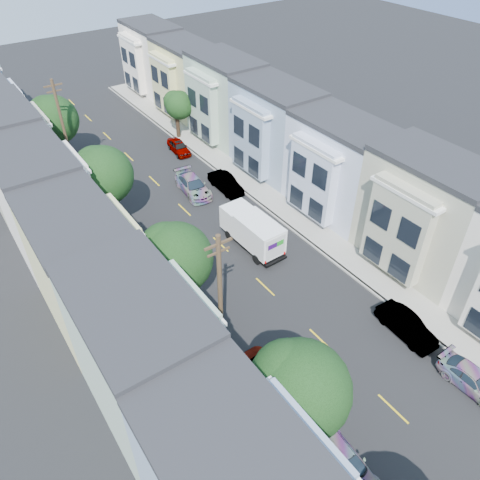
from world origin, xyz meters
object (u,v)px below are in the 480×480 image
object	(u,v)px
utility_pole_far	(65,134)
parked_left_c	(272,383)
parked_right_a	(474,381)
parked_right_b	(406,326)
tree_c	(175,259)
tree_b	(299,391)
lead_sedan	(193,186)
utility_pole_near	(221,307)
tree_far_r	(178,106)
parked_right_d	(179,147)
fedex_truck	(252,230)
parked_left_b	(342,463)
tree_d	(102,176)
parked_left_d	(158,251)
tree_e	(53,120)
parked_right_c	(226,183)

from	to	relation	value
utility_pole_far	parked_left_c	distance (m)	29.47
parked_right_a	parked_right_b	distance (m)	4.98
tree_c	parked_right_a	distance (m)	19.15
tree_b	lead_sedan	world-z (taller)	tree_b
utility_pole_near	tree_far_r	bearing A→B (deg)	65.54
tree_far_r	parked_right_d	size ratio (longest dim) A/B	1.31
utility_pole_far	fedex_truck	distance (m)	19.77
parked_left_b	parked_right_d	world-z (taller)	parked_left_b
lead_sedan	tree_d	bearing A→B (deg)	-167.26
parked_left_c	parked_right_d	world-z (taller)	parked_left_c
tree_b	tree_c	distance (m)	11.88
utility_pole_far	parked_left_d	bearing A→B (deg)	-84.53
tree_far_r	utility_pole_near	distance (m)	31.90
tree_b	parked_left_d	distance (m)	18.63
fedex_truck	parked_left_c	size ratio (longest dim) A/B	1.16
parked_left_c	parked_right_a	world-z (taller)	parked_left_c
utility_pole_far	parked_right_d	world-z (taller)	utility_pole_far
parked_left_d	parked_right_b	world-z (taller)	parked_right_b
tree_e	parked_right_b	bearing A→B (deg)	-71.89
parked_right_b	tree_b	bearing A→B (deg)	-167.36
tree_e	tree_far_r	bearing A→B (deg)	-2.50
tree_b	tree_c	xyz separation A→B (m)	(0.00, 11.87, -0.55)
parked_right_d	parked_right_b	bearing A→B (deg)	-84.03
parked_right_c	tree_e	bearing A→B (deg)	132.08
tree_c	lead_sedan	bearing A→B (deg)	56.50
tree_far_r	lead_sedan	distance (m)	12.29
utility_pole_far	parked_right_a	distance (m)	37.64
tree_c	fedex_truck	distance (m)	9.47
parked_right_a	parked_right_d	xyz separation A→B (m)	(0.00, 35.47, 0.01)
parked_left_b	parked_right_b	world-z (taller)	parked_left_b
tree_b	tree_far_r	bearing A→B (deg)	69.65
utility_pole_near	parked_left_d	xyz separation A→B (m)	(1.40, 11.38, -4.50)
tree_b	parked_left_d	xyz separation A→B (m)	(1.40, 17.96, -4.75)
fedex_truck	parked_right_a	size ratio (longest dim) A/B	1.39
utility_pole_near	parked_left_b	xyz separation A→B (m)	(1.40, -8.76, -4.42)
tree_e	utility_pole_far	world-z (taller)	utility_pole_far
tree_b	utility_pole_far	bearing A→B (deg)	90.00
lead_sedan	parked_right_b	distance (m)	22.90
tree_far_r	parked_right_b	world-z (taller)	tree_far_r
tree_d	utility_pole_far	bearing A→B (deg)	89.99
utility_pole_near	tree_d	bearing A→B (deg)	90.01
parked_left_d	parked_right_c	distance (m)	11.14
utility_pole_far	parked_right_c	distance (m)	15.23
fedex_truck	tree_c	bearing A→B (deg)	-160.59
utility_pole_near	parked_right_d	world-z (taller)	utility_pole_near
parked_left_c	tree_b	bearing A→B (deg)	-116.18
parked_left_c	parked_left_d	xyz separation A→B (m)	(0.00, 14.48, -0.06)
tree_c	parked_right_d	xyz separation A→B (m)	(11.20, 20.52, -4.20)
parked_right_c	parked_right_d	xyz separation A→B (m)	(0.00, 9.13, -0.06)
utility_pole_near	parked_right_a	world-z (taller)	utility_pole_near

